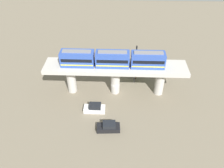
{
  "coord_description": "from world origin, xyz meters",
  "views": [
    {
      "loc": [
        37.31,
        0.72,
        32.33
      ],
      "look_at": [
        2.5,
        -0.61,
        4.16
      ],
      "focal_mm": 35.93,
      "sensor_mm": 36.0,
      "label": 1
    }
  ],
  "objects_px": {
    "train": "(112,59)",
    "signal_post": "(136,63)",
    "parked_car_white": "(95,108)",
    "tree_near_viaduct": "(136,67)",
    "parked_car_black": "(109,127)"
  },
  "relations": [
    {
      "from": "tree_near_viaduct",
      "to": "parked_car_white",
      "type": "bearing_deg",
      "value": -38.09
    },
    {
      "from": "parked_car_white",
      "to": "signal_post",
      "type": "height_order",
      "value": "signal_post"
    },
    {
      "from": "train",
      "to": "signal_post",
      "type": "xyz_separation_m",
      "value": [
        -3.4,
        4.88,
        -3.18
      ]
    },
    {
      "from": "train",
      "to": "parked_car_white",
      "type": "xyz_separation_m",
      "value": [
        6.02,
        -3.3,
        -7.73
      ]
    },
    {
      "from": "parked_car_black",
      "to": "signal_post",
      "type": "height_order",
      "value": "signal_post"
    },
    {
      "from": "train",
      "to": "parked_car_black",
      "type": "relative_size",
      "value": 4.76
    },
    {
      "from": "parked_car_black",
      "to": "tree_near_viaduct",
      "type": "height_order",
      "value": "tree_near_viaduct"
    },
    {
      "from": "parked_car_white",
      "to": "parked_car_black",
      "type": "xyz_separation_m",
      "value": [
        4.68,
        2.99,
        0.0
      ]
    },
    {
      "from": "parked_car_black",
      "to": "tree_near_viaduct",
      "type": "distance_m",
      "value": 16.81
    },
    {
      "from": "train",
      "to": "parked_car_black",
      "type": "height_order",
      "value": "train"
    },
    {
      "from": "train",
      "to": "tree_near_viaduct",
      "type": "relative_size",
      "value": 3.9
    },
    {
      "from": "parked_car_white",
      "to": "parked_car_black",
      "type": "height_order",
      "value": "same"
    },
    {
      "from": "parked_car_black",
      "to": "signal_post",
      "type": "distance_m",
      "value": 15.7
    },
    {
      "from": "signal_post",
      "to": "tree_near_viaduct",
      "type": "bearing_deg",
      "value": 164.99
    },
    {
      "from": "parked_car_black",
      "to": "parked_car_white",
      "type": "bearing_deg",
      "value": -150.94
    }
  ]
}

